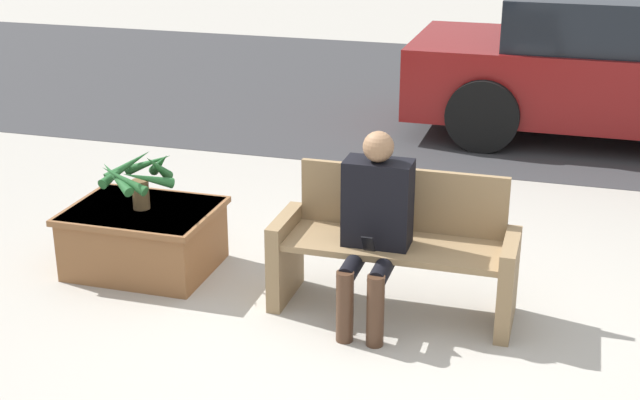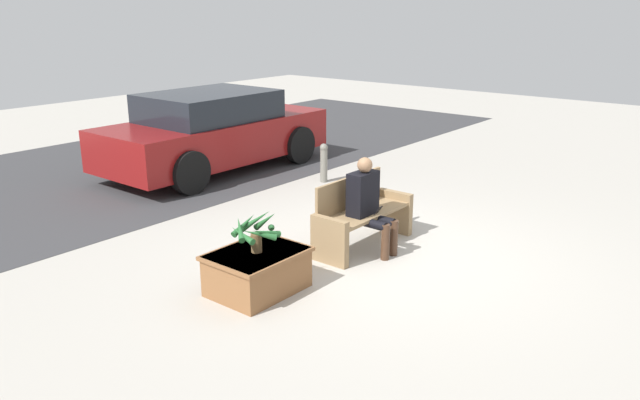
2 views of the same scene
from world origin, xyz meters
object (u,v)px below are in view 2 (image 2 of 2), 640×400
at_px(planter_box, 257,270).
at_px(bollard_post, 324,162).
at_px(person_seated, 368,201).
at_px(parked_car, 214,131).
at_px(potted_plant, 256,230).
at_px(bench, 361,215).

relative_size(planter_box, bollard_post, 1.47).
xyz_separation_m(person_seated, bollard_post, (2.16, 2.42, -0.30)).
height_order(planter_box, parked_car, parked_car).
xyz_separation_m(planter_box, bollard_post, (3.83, 2.17, 0.11)).
xyz_separation_m(potted_plant, parked_car, (3.23, 4.28, 0.03)).
distance_m(planter_box, parked_car, 5.38).
bearing_deg(parked_car, person_seated, -108.86).
relative_size(bench, potted_plant, 2.78).
xyz_separation_m(bench, bollard_post, (2.06, 2.25, -0.05)).
bearing_deg(potted_plant, bollard_post, 29.49).
relative_size(planter_box, parked_car, 0.23).
distance_m(person_seated, planter_box, 1.75).
relative_size(person_seated, bollard_post, 1.75).
distance_m(potted_plant, parked_car, 5.36).
bearing_deg(bench, person_seated, -119.50).
bearing_deg(person_seated, bollard_post, 48.32).
height_order(person_seated, bollard_post, person_seated).
bearing_deg(parked_car, planter_box, -127.02).
height_order(planter_box, potted_plant, potted_plant).
distance_m(potted_plant, bollard_post, 4.42).
bearing_deg(bollard_post, parked_car, 106.14).
xyz_separation_m(person_seated, parked_car, (1.55, 4.53, 0.07)).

